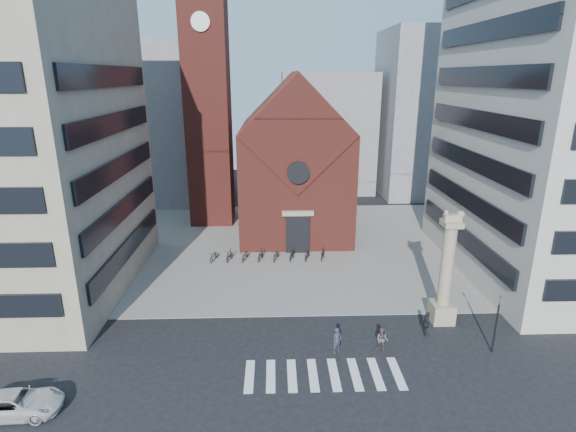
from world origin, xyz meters
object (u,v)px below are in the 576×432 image
object	(u,v)px
lion_column	(446,279)
white_car	(16,403)
pedestrian_2	(427,324)
traffic_light	(496,322)
pedestrian_1	(382,340)
pedestrian_0	(337,341)
scooter_0	(214,256)

from	to	relation	value
lion_column	white_car	distance (m)	27.99
white_car	pedestrian_2	world-z (taller)	pedestrian_2
traffic_light	pedestrian_2	world-z (taller)	traffic_light
traffic_light	pedestrian_1	distance (m)	7.48
pedestrian_1	traffic_light	bearing A→B (deg)	26.59
lion_column	pedestrian_1	size ratio (longest dim) A/B	5.13
pedestrian_2	lion_column	bearing A→B (deg)	-39.20
pedestrian_0	pedestrian_2	bearing A→B (deg)	-14.63
pedestrian_1	pedestrian_2	xyz separation A→B (m)	(3.55, 1.72, 0.09)
traffic_light	white_car	world-z (taller)	traffic_light
pedestrian_0	pedestrian_1	bearing A→B (deg)	-28.42
white_car	scooter_0	size ratio (longest dim) A/B	2.43
lion_column	pedestrian_0	distance (m)	9.48
pedestrian_1	pedestrian_2	distance (m)	3.95
lion_column	scooter_0	xyz separation A→B (m)	(-18.40, 11.96, -2.90)
traffic_light	scooter_0	xyz separation A→B (m)	(-20.39, 15.96, -1.73)
scooter_0	lion_column	bearing A→B (deg)	-18.09
scooter_0	pedestrian_0	bearing A→B (deg)	-42.37
pedestrian_0	scooter_0	world-z (taller)	pedestrian_0
lion_column	traffic_light	xyz separation A→B (m)	(1.99, -4.00, -1.17)
traffic_light	pedestrian_2	size ratio (longest dim) A/B	2.31
pedestrian_0	pedestrian_1	size ratio (longest dim) A/B	1.08
white_car	pedestrian_1	size ratio (longest dim) A/B	2.80
pedestrian_0	scooter_0	distance (m)	18.63
white_car	scooter_0	world-z (taller)	white_car
traffic_light	pedestrian_2	bearing A→B (deg)	151.18
pedestrian_1	white_car	bearing A→B (deg)	-136.95
pedestrian_0	pedestrian_1	world-z (taller)	pedestrian_0
pedestrian_1	pedestrian_0	bearing A→B (deg)	-149.03
lion_column	pedestrian_1	world-z (taller)	lion_column
white_car	pedestrian_2	bearing A→B (deg)	-77.87
lion_column	white_car	world-z (taller)	lion_column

